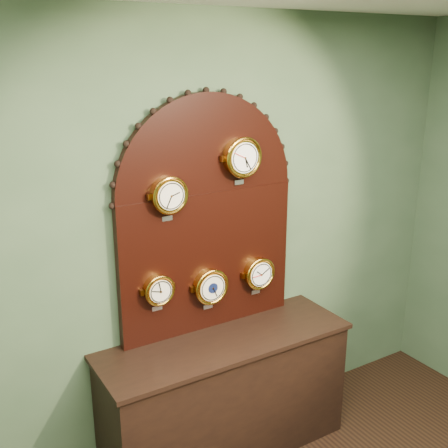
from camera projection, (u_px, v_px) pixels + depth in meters
wall_back at (204, 241)px, 3.48m from camera, size 4.00×0.00×4.00m
shop_counter at (226, 398)px, 3.56m from camera, size 1.60×0.50×0.80m
display_board at (207, 209)px, 3.37m from camera, size 1.26×0.06×1.53m
roman_clock at (169, 195)px, 3.13m from camera, size 0.22×0.08×0.28m
arabic_clock at (242, 157)px, 3.33m from camera, size 0.25×0.08×0.30m
hygrometer at (159, 290)px, 3.26m from camera, size 0.19×0.08×0.25m
barometer at (210, 286)px, 3.46m from camera, size 0.24×0.08×0.29m
tide_clock at (259, 273)px, 3.64m from camera, size 0.22×0.08×0.27m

